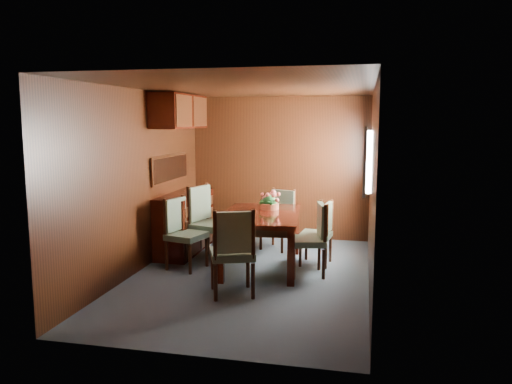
% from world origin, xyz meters
% --- Properties ---
extents(ground, '(4.50, 4.50, 0.00)m').
position_xyz_m(ground, '(0.00, 0.00, 0.00)').
color(ground, '#38444C').
rests_on(ground, ground).
extents(room_shell, '(3.06, 4.52, 2.41)m').
position_xyz_m(room_shell, '(-0.10, 0.33, 1.63)').
color(room_shell, black).
rests_on(room_shell, ground).
extents(sideboard, '(0.48, 1.40, 0.90)m').
position_xyz_m(sideboard, '(-1.25, 1.00, 0.45)').
color(sideboard, black).
rests_on(sideboard, ground).
extents(dining_table, '(1.15, 1.69, 0.75)m').
position_xyz_m(dining_table, '(0.06, 0.44, 0.65)').
color(dining_table, black).
rests_on(dining_table, ground).
extents(chair_left_near, '(0.54, 0.56, 0.97)m').
position_xyz_m(chair_left_near, '(-0.99, 0.19, 0.54)').
color(chair_left_near, black).
rests_on(chair_left_near, ground).
extents(chair_left_far, '(0.62, 0.64, 1.08)m').
position_xyz_m(chair_left_far, '(-0.80, 0.67, 0.60)').
color(chair_left_far, black).
rests_on(chair_left_far, ground).
extents(chair_right_near, '(0.53, 0.54, 0.96)m').
position_xyz_m(chair_right_near, '(0.78, 0.25, 0.53)').
color(chair_right_near, black).
rests_on(chair_right_near, ground).
extents(chair_right_far, '(0.45, 0.47, 0.89)m').
position_xyz_m(chair_right_far, '(0.84, 0.74, 0.50)').
color(chair_right_far, black).
rests_on(chair_right_far, ground).
extents(chair_head, '(0.62, 0.61, 1.02)m').
position_xyz_m(chair_head, '(-0.02, -0.76, 0.57)').
color(chair_head, black).
rests_on(chair_head, ground).
extents(chair_foot, '(0.56, 0.55, 0.93)m').
position_xyz_m(chair_foot, '(0.13, 1.53, 0.52)').
color(chair_foot, black).
rests_on(chair_foot, ground).
extents(flower_centerpiece, '(0.29, 0.29, 0.29)m').
position_xyz_m(flower_centerpiece, '(0.11, 0.78, 0.89)').
color(flower_centerpiece, '#A65232').
rests_on(flower_centerpiece, dining_table).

